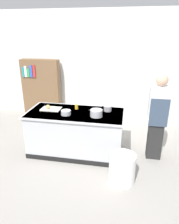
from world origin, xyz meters
The scene contains 12 objects.
ground_plane centered at (0.00, 0.00, 0.00)m, with size 10.00×10.00×0.00m, color #9E9991.
back_wall centered at (0.00, 2.10, 1.50)m, with size 6.40×0.12×3.00m, color white.
counter_island centered at (0.00, 0.00, 0.47)m, with size 1.98×0.98×0.90m.
cutting_board centered at (-0.55, 0.07, 0.91)m, with size 0.40×0.28×0.02m, color silver.
onion centered at (-0.60, 0.05, 0.96)m, with size 0.09×0.09×0.09m, color tan.
stock_pot centered at (0.45, -0.13, 0.97)m, with size 0.30×0.24×0.14m.
sauce_pan centered at (0.63, 0.20, 0.95)m, with size 0.23×0.16×0.11m.
mixing_bowl centered at (-0.15, -0.15, 0.94)m, with size 0.19×0.19×0.09m, color #B7BABF.
juice_cup centered at (-0.02, 0.19, 0.95)m, with size 0.07×0.07×0.10m, color yellow.
trash_bin centered at (1.00, -0.79, 0.26)m, with size 0.45×0.45×0.52m, color white.
person_chef centered at (1.60, 0.07, 0.91)m, with size 0.38×0.25×1.72m.
bookshelf centered at (-1.49, 1.80, 0.85)m, with size 1.10×0.31×1.70m.
Camera 1 is at (0.99, -3.76, 2.41)m, focal length 33.16 mm.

